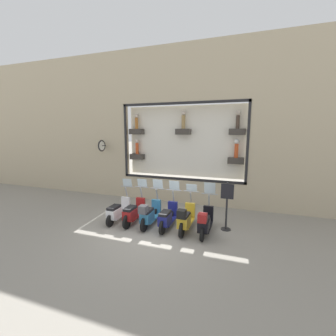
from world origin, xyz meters
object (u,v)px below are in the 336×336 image
at_px(scooter_white_5, 118,211).
at_px(shop_sign_post, 227,204).
at_px(scooter_black_0, 205,222).
at_px(scooter_yellow_1, 186,219).
at_px(scooter_red_4, 134,212).
at_px(scooter_teal_3, 149,214).
at_px(scooter_navy_2, 168,217).

relative_size(scooter_white_5, shop_sign_post, 1.01).
height_order(scooter_white_5, shop_sign_post, shop_sign_post).
distance_m(scooter_black_0, shop_sign_post, 1.05).
bearing_deg(scooter_yellow_1, scooter_red_4, 88.38).
bearing_deg(scooter_black_0, scooter_yellow_1, 89.28).
distance_m(scooter_yellow_1, scooter_red_4, 2.11).
bearing_deg(scooter_teal_3, scooter_yellow_1, -89.99).
bearing_deg(scooter_red_4, scooter_navy_2, -90.05).
bearing_deg(scooter_navy_2, shop_sign_post, -74.54).
bearing_deg(scooter_white_5, shop_sign_post, -82.12).
bearing_deg(shop_sign_post, scooter_white_5, 97.88).
height_order(scooter_navy_2, scooter_white_5, scooter_navy_2).
xyz_separation_m(scooter_teal_3, scooter_red_4, (0.06, 0.70, -0.04)).
xyz_separation_m(scooter_black_0, scooter_navy_2, (0.07, 1.41, -0.03)).
relative_size(scooter_yellow_1, shop_sign_post, 1.02).
xyz_separation_m(scooter_black_0, scooter_teal_3, (0.01, 2.11, 0.02)).
bearing_deg(scooter_red_4, scooter_black_0, -91.40).
bearing_deg(scooter_yellow_1, scooter_teal_3, 90.01).
bearing_deg(scooter_red_4, scooter_white_5, 90.62).
bearing_deg(scooter_navy_2, scooter_white_5, 90.17).
bearing_deg(scooter_white_5, scooter_red_4, -89.38).
xyz_separation_m(scooter_navy_2, scooter_teal_3, (-0.06, 0.70, 0.04)).
height_order(scooter_yellow_1, scooter_navy_2, scooter_navy_2).
height_order(scooter_yellow_1, shop_sign_post, shop_sign_post).
bearing_deg(shop_sign_post, scooter_yellow_1, 114.78).
bearing_deg(scooter_black_0, scooter_white_5, 89.01).
distance_m(scooter_black_0, scooter_white_5, 3.52).
bearing_deg(scooter_red_4, scooter_yellow_1, -91.62).
distance_m(scooter_yellow_1, shop_sign_post, 1.58).
height_order(scooter_black_0, scooter_navy_2, scooter_black_0).
distance_m(scooter_red_4, shop_sign_post, 3.56).
height_order(scooter_navy_2, scooter_teal_3, scooter_teal_3).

